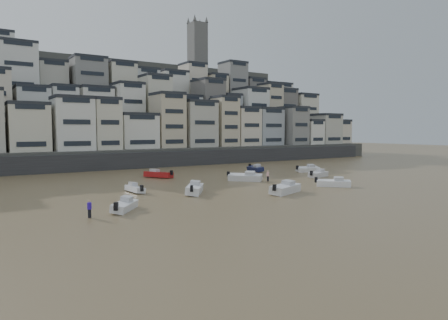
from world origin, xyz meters
TOP-DOWN VIEW (x-y plane):
  - ground at (0.00, 0.00)m, footprint 400.00×400.00m
  - harbor_wall at (10.00, 65.00)m, footprint 140.00×3.00m
  - hillside at (14.73, 104.84)m, footprint 141.04×66.00m
  - boat_a at (11.89, 20.73)m, footprint 6.64×4.17m
  - boat_b at (22.19, 21.59)m, footprint 5.02×5.02m
  - boat_c at (1.82, 27.29)m, footprint 5.17×6.03m
  - boat_d at (29.32, 31.35)m, footprint 5.56×3.07m
  - boat_e at (15.03, 33.98)m, footprint 5.47×5.81m
  - boat_f at (-4.42, 32.55)m, footprint 1.72×4.48m
  - boat_g at (34.08, 38.64)m, footprint 5.45×2.82m
  - boat_h at (5.11, 46.25)m, footprint 4.54×5.97m
  - boat_i at (25.79, 45.13)m, footprint 2.58×5.41m
  - boat_j at (-9.79, 21.34)m, footprint 4.39×4.81m
  - person_blue at (-13.74, 19.89)m, footprint 0.44×0.44m
  - person_pink at (18.06, 31.78)m, footprint 0.44×0.44m

SIDE VIEW (x-z plane):
  - ground at x=0.00m, z-range 0.00..0.00m
  - boat_f at x=-4.42m, z-range 0.00..1.20m
  - boat_j at x=-9.79m, z-range 0.00..1.34m
  - boat_i at x=25.79m, z-range 0.00..1.42m
  - boat_g at x=34.08m, z-range 0.00..1.42m
  - boat_d at x=29.32m, z-range 0.00..1.44m
  - boat_b at x=22.19m, z-range 0.00..1.46m
  - boat_h at x=5.11m, z-range 0.00..1.58m
  - boat_e at x=15.03m, z-range 0.00..1.64m
  - boat_c at x=1.82m, z-range 0.00..1.65m
  - boat_a at x=11.89m, z-range 0.00..1.72m
  - person_blue at x=-13.74m, z-range 0.00..1.74m
  - person_pink at x=18.06m, z-range 0.00..1.74m
  - harbor_wall at x=10.00m, z-range 0.00..3.50m
  - hillside at x=14.73m, z-range -11.99..38.01m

